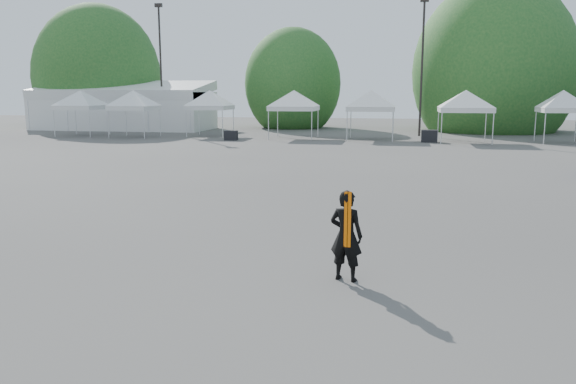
# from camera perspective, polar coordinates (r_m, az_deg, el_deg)

# --- Properties ---
(ground) EXTENTS (120.00, 120.00, 0.00)m
(ground) POSITION_cam_1_polar(r_m,az_deg,el_deg) (11.14, 3.09, -6.56)
(ground) COLOR #474442
(ground) RESTS_ON ground
(marquee) EXTENTS (15.00, 6.25, 4.23)m
(marquee) POSITION_cam_1_polar(r_m,az_deg,el_deg) (51.27, -16.33, 8.34)
(marquee) COLOR silver
(marquee) RESTS_ON ground
(light_pole_west) EXTENTS (0.60, 0.25, 10.30)m
(light_pole_west) POSITION_cam_1_polar(r_m,az_deg,el_deg) (48.70, -12.82, 12.90)
(light_pole_west) COLOR black
(light_pole_west) RESTS_ON ground
(light_pole_east) EXTENTS (0.60, 0.25, 9.80)m
(light_pole_east) POSITION_cam_1_polar(r_m,az_deg,el_deg) (42.66, 13.48, 12.96)
(light_pole_east) COLOR black
(light_pole_east) RESTS_ON ground
(tree_far_w) EXTENTS (4.80, 4.80, 7.30)m
(tree_far_w) POSITION_cam_1_polar(r_m,az_deg,el_deg) (55.82, -18.75, 10.96)
(tree_far_w) COLOR #382314
(tree_far_w) RESTS_ON ground
(tree_mid_w) EXTENTS (4.16, 4.16, 6.33)m
(tree_mid_w) POSITION_cam_1_polar(r_m,az_deg,el_deg) (51.46, 0.49, 10.93)
(tree_mid_w) COLOR #382314
(tree_mid_w) RESTS_ON ground
(tree_mid_e) EXTENTS (5.12, 5.12, 7.79)m
(tree_mid_e) POSITION_cam_1_polar(r_m,az_deg,el_deg) (50.17, 20.13, 11.39)
(tree_mid_e) COLOR #382314
(tree_mid_e) RESTS_ON ground
(tent_a) EXTENTS (4.24, 4.24, 3.88)m
(tent_a) POSITION_cam_1_polar(r_m,az_deg,el_deg) (44.58, -20.33, 9.32)
(tent_a) COLOR silver
(tent_a) RESTS_ON ground
(tent_b) EXTENTS (4.08, 4.08, 3.88)m
(tent_b) POSITION_cam_1_polar(r_m,az_deg,el_deg) (41.94, -15.44, 9.56)
(tent_b) COLOR silver
(tent_b) RESTS_ON ground
(tent_c) EXTENTS (4.12, 4.12, 3.88)m
(tent_c) POSITION_cam_1_polar(r_m,az_deg,el_deg) (41.83, -7.96, 9.83)
(tent_c) COLOR silver
(tent_c) RESTS_ON ground
(tent_d) EXTENTS (4.49, 4.49, 3.88)m
(tent_d) POSITION_cam_1_polar(r_m,az_deg,el_deg) (39.52, 0.61, 9.91)
(tent_d) COLOR silver
(tent_d) RESTS_ON ground
(tent_e) EXTENTS (4.48, 4.48, 3.88)m
(tent_e) POSITION_cam_1_polar(r_m,az_deg,el_deg) (38.80, 8.48, 9.80)
(tent_e) COLOR silver
(tent_e) RESTS_ON ground
(tent_f) EXTENTS (4.61, 4.61, 3.88)m
(tent_f) POSITION_cam_1_polar(r_m,az_deg,el_deg) (38.01, 17.63, 9.44)
(tent_f) COLOR silver
(tent_f) RESTS_ON ground
(tent_g) EXTENTS (3.79, 3.79, 3.88)m
(tent_g) POSITION_cam_1_polar(r_m,az_deg,el_deg) (39.74, 26.19, 8.89)
(tent_g) COLOR silver
(tent_g) RESTS_ON ground
(man) EXTENTS (0.65, 0.51, 1.58)m
(man) POSITION_cam_1_polar(r_m,az_deg,el_deg) (9.61, 5.93, -4.42)
(man) COLOR black
(man) RESTS_ON ground
(crate_west) EXTENTS (0.82, 0.64, 0.64)m
(crate_west) POSITION_cam_1_polar(r_m,az_deg,el_deg) (38.12, -5.81, 5.73)
(crate_west) COLOR black
(crate_west) RESTS_ON ground
(crate_mid) EXTENTS (1.07, 0.86, 0.79)m
(crate_mid) POSITION_cam_1_polar(r_m,az_deg,el_deg) (37.60, 14.17, 5.53)
(crate_mid) COLOR black
(crate_mid) RESTS_ON ground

